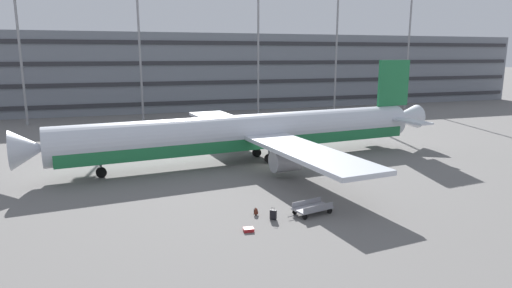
# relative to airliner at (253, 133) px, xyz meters

# --- Properties ---
(ground_plane) EXTENTS (600.00, 600.00, 0.00)m
(ground_plane) POSITION_rel_airliner_xyz_m (0.90, -2.16, -2.84)
(ground_plane) COLOR slate
(terminal_structure) EXTENTS (147.41, 21.43, 14.33)m
(terminal_structure) POSITION_rel_airliner_xyz_m (0.90, 50.17, 4.33)
(terminal_structure) COLOR slate
(terminal_structure) RESTS_ON ground_plane
(airliner) EXTENTS (42.61, 34.75, 9.88)m
(airliner) POSITION_rel_airliner_xyz_m (0.00, 0.00, 0.00)
(airliner) COLOR silver
(airliner) RESTS_ON ground_plane
(light_mast_left) EXTENTS (1.80, 0.50, 18.95)m
(light_mast_left) POSITION_rel_airliner_xyz_m (-25.48, 32.26, 8.28)
(light_mast_left) COLOR gray
(light_mast_left) RESTS_ON ground_plane
(light_mast_center_left) EXTENTS (1.80, 0.50, 22.46)m
(light_mast_center_left) POSITION_rel_airliner_xyz_m (-8.47, 32.26, 10.09)
(light_mast_center_left) COLOR gray
(light_mast_center_left) RESTS_ON ground_plane
(light_mast_center_right) EXTENTS (1.80, 0.50, 20.32)m
(light_mast_center_right) POSITION_rel_airliner_xyz_m (11.30, 32.26, 8.99)
(light_mast_center_right) COLOR gray
(light_mast_center_right) RESTS_ON ground_plane
(light_mast_right) EXTENTS (1.80, 0.50, 23.25)m
(light_mast_right) POSITION_rel_airliner_xyz_m (26.34, 32.26, 10.50)
(light_mast_right) COLOR gray
(light_mast_right) RESTS_ON ground_plane
(light_mast_far_right) EXTENTS (1.80, 0.50, 23.20)m
(light_mast_far_right) POSITION_rel_airliner_xyz_m (41.92, 32.26, 10.47)
(light_mast_far_right) COLOR gray
(light_mast_far_right) RESTS_ON ground_plane
(suitcase_black) EXTENTS (0.46, 0.42, 0.85)m
(suitcase_black) POSITION_rel_airliner_xyz_m (-3.65, -15.59, -2.48)
(suitcase_black) COLOR black
(suitcase_black) RESTS_ON ground_plane
(suitcase_orange) EXTENTS (0.68, 0.53, 0.21)m
(suitcase_orange) POSITION_rel_airliner_xyz_m (-5.72, -16.87, -2.73)
(suitcase_orange) COLOR #B21E23
(suitcase_orange) RESTS_ON ground_plane
(backpack_teal) EXTENTS (0.40, 0.44, 0.54)m
(backpack_teal) POSITION_rel_airliner_xyz_m (-4.44, -14.42, -2.60)
(backpack_teal) COLOR #592619
(backpack_teal) RESTS_ON ground_plane
(baggage_cart) EXTENTS (3.37, 1.85, 0.82)m
(baggage_cart) POSITION_rel_airliner_xyz_m (-0.79, -15.40, -2.41)
(baggage_cart) COLOR gray
(baggage_cart) RESTS_ON ground_plane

